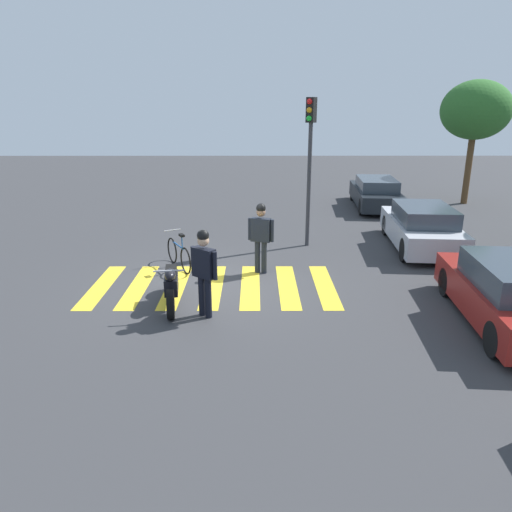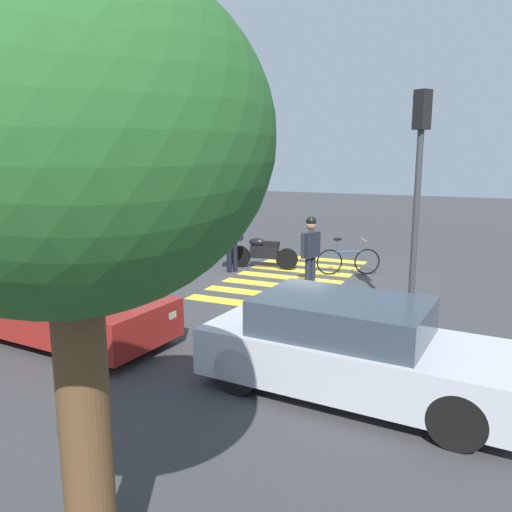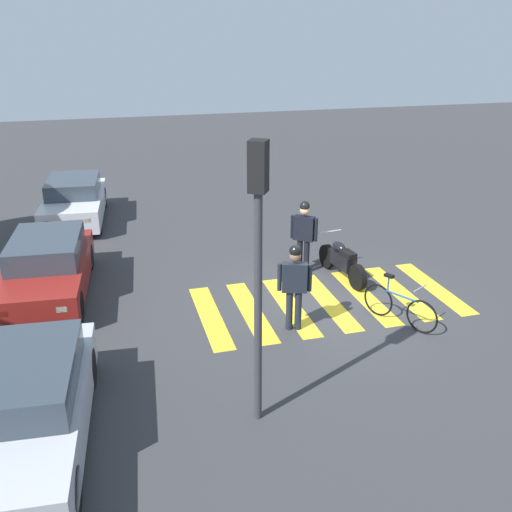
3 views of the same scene
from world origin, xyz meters
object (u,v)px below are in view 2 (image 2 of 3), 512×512
at_px(leaning_bicycle, 348,261).
at_px(officer_by_motorcycle, 311,248).
at_px(officer_on_foot, 232,233).
at_px(police_motorcycle, 263,253).
at_px(car_silver_sedan, 352,349).
at_px(traffic_light_pole, 418,172).
at_px(car_maroon_wagon, 58,304).

xyz_separation_m(leaning_bicycle, officer_by_motorcycle, (0.36, 2.18, 0.68)).
bearing_deg(officer_on_foot, police_motorcycle, -127.46).
distance_m(leaning_bicycle, car_silver_sedan, 7.30).
bearing_deg(leaning_bicycle, traffic_light_pole, 120.64).
bearing_deg(officer_on_foot, leaning_bicycle, -161.79).
height_order(officer_on_foot, car_maroon_wagon, officer_on_foot).
xyz_separation_m(leaning_bicycle, traffic_light_pole, (-2.15, 3.64, 2.54)).
bearing_deg(police_motorcycle, officer_on_foot, 52.54).
bearing_deg(police_motorcycle, car_maroon_wagon, 81.69).
bearing_deg(car_maroon_wagon, police_motorcycle, -98.31).
height_order(police_motorcycle, car_silver_sedan, car_silver_sedan).
bearing_deg(officer_by_motorcycle, traffic_light_pole, 149.90).
bearing_deg(car_silver_sedan, police_motorcycle, -57.87).
height_order(officer_by_motorcycle, car_silver_sedan, officer_by_motorcycle).
bearing_deg(traffic_light_pole, officer_by_motorcycle, -30.10).
bearing_deg(car_maroon_wagon, officer_by_motorcycle, -122.24).
bearing_deg(car_silver_sedan, officer_on_foot, -50.99).
bearing_deg(officer_on_foot, car_silver_sedan, 129.01).
height_order(police_motorcycle, leaning_bicycle, police_motorcycle).
xyz_separation_m(police_motorcycle, car_silver_sedan, (-4.30, 6.84, 0.19)).
xyz_separation_m(police_motorcycle, car_maroon_wagon, (1.00, 6.84, 0.19)).
xyz_separation_m(officer_by_motorcycle, car_silver_sedan, (-2.22, 4.87, -0.42)).
distance_m(leaning_bicycle, traffic_light_pole, 4.93).
height_order(car_maroon_wagon, traffic_light_pole, traffic_light_pole).
bearing_deg(car_maroon_wagon, car_silver_sedan, 179.95).
height_order(leaning_bicycle, traffic_light_pole, traffic_light_pole).
bearing_deg(officer_by_motorcycle, car_silver_sedan, 114.52).
bearing_deg(traffic_light_pole, police_motorcycle, -36.74).
distance_m(leaning_bicycle, officer_by_motorcycle, 2.31).
height_order(officer_on_foot, traffic_light_pole, traffic_light_pole).
relative_size(officer_by_motorcycle, traffic_light_pole, 0.42).
distance_m(officer_on_foot, officer_by_motorcycle, 2.93).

